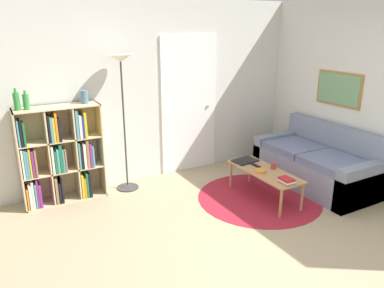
{
  "coord_description": "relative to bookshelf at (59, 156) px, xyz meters",
  "views": [
    {
      "loc": [
        -2.24,
        -2.32,
        2.25
      ],
      "look_at": [
        -0.12,
        1.48,
        0.85
      ],
      "focal_mm": 35.0,
      "sensor_mm": 36.0,
      "label": 1
    }
  ],
  "objects": [
    {
      "name": "wall_back",
      "position": [
        1.54,
        0.22,
        0.67
      ],
      "size": [
        7.51,
        0.11,
        2.6
      ],
      "color": "silver",
      "rests_on": "ground_plane"
    },
    {
      "name": "vase_on_shelf",
      "position": [
        0.39,
        0.0,
        0.74
      ],
      "size": [
        0.1,
        0.1,
        0.17
      ],
      "color": "slate",
      "rests_on": "bookshelf"
    },
    {
      "name": "bowl",
      "position": [
        2.28,
        -1.28,
        -0.2
      ],
      "size": [
        0.15,
        0.15,
        0.04
      ],
      "color": "orange",
      "rests_on": "coffee_table"
    },
    {
      "name": "coffee_table",
      "position": [
        2.37,
        -1.26,
        -0.26
      ],
      "size": [
        0.43,
        1.13,
        0.4
      ],
      "color": "#AD7F51",
      "rests_on": "ground_plane"
    },
    {
      "name": "bottle_middle",
      "position": [
        -0.3,
        -0.03,
        0.75
      ],
      "size": [
        0.07,
        0.07,
        0.23
      ],
      "color": "#2D8438",
      "rests_on": "bookshelf"
    },
    {
      "name": "book_stack_on_table",
      "position": [
        2.33,
        -1.72,
        -0.18
      ],
      "size": [
        0.14,
        0.19,
        0.06
      ],
      "color": "olive",
      "rests_on": "coffee_table"
    },
    {
      "name": "floor_lamp",
      "position": [
        0.88,
        -0.06,
        0.91
      ],
      "size": [
        0.31,
        0.31,
        1.88
      ],
      "color": "#333333",
      "rests_on": "ground_plane"
    },
    {
      "name": "cup",
      "position": [
        2.51,
        -1.27,
        -0.17
      ],
      "size": [
        0.07,
        0.07,
        0.08
      ],
      "color": "#A33D33",
      "rests_on": "coffee_table"
    },
    {
      "name": "remote",
      "position": [
        2.37,
        -1.08,
        -0.21
      ],
      "size": [
        0.05,
        0.17,
        0.02
      ],
      "color": "black",
      "rests_on": "coffee_table"
    },
    {
      "name": "bookshelf",
      "position": [
        0.0,
        0.0,
        0.0
      ],
      "size": [
        1.04,
        0.34,
        1.27
      ],
      "color": "beige",
      "rests_on": "ground_plane"
    },
    {
      "name": "bottle_left",
      "position": [
        -0.4,
        -0.02,
        0.77
      ],
      "size": [
        0.07,
        0.07,
        0.26
      ],
      "color": "#2D8438",
      "rests_on": "bookshelf"
    },
    {
      "name": "ground_plane",
      "position": [
        1.52,
        -2.5,
        -0.62
      ],
      "size": [
        14.0,
        14.0,
        0.0
      ],
      "primitive_type": "plane",
      "color": "tan"
    },
    {
      "name": "laptop",
      "position": [
        2.35,
        -0.86,
        -0.21
      ],
      "size": [
        0.36,
        0.27,
        0.02
      ],
      "color": "black",
      "rests_on": "coffee_table"
    },
    {
      "name": "wall_right",
      "position": [
        3.8,
        -1.15,
        0.69
      ],
      "size": [
        0.08,
        5.69,
        2.6
      ],
      "color": "silver",
      "rests_on": "ground_plane"
    },
    {
      "name": "couch",
      "position": [
        3.38,
        -1.26,
        -0.33
      ],
      "size": [
        0.88,
        1.76,
        0.85
      ],
      "color": "gray",
      "rests_on": "ground_plane"
    },
    {
      "name": "rug",
      "position": [
        2.32,
        -1.24,
        -0.61
      ],
      "size": [
        1.66,
        1.66,
        0.01
      ],
      "color": "maroon",
      "rests_on": "ground_plane"
    }
  ]
}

